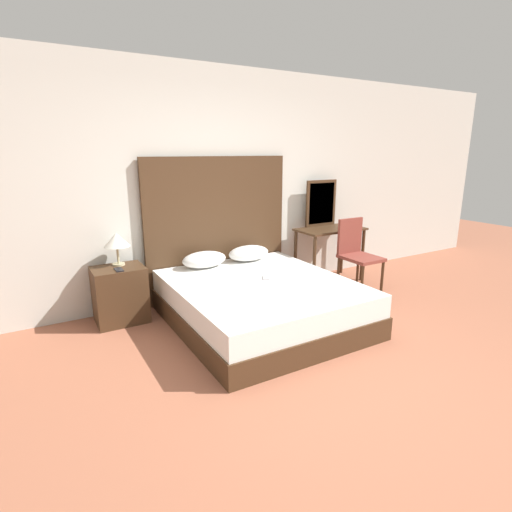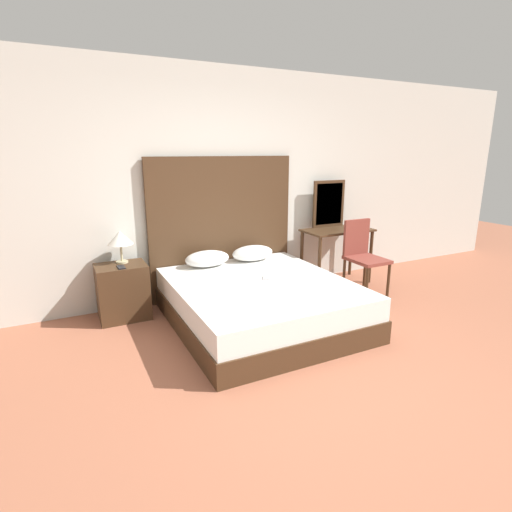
{
  "view_description": "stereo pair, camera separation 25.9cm",
  "coord_description": "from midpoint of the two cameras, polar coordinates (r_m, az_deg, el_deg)",
  "views": [
    {
      "loc": [
        -1.93,
        -1.98,
        1.76
      ],
      "look_at": [
        0.08,
        1.46,
        0.7
      ],
      "focal_mm": 28.0,
      "sensor_mm": 36.0,
      "label": 1
    },
    {
      "loc": [
        -1.7,
        -2.1,
        1.76
      ],
      "look_at": [
        0.08,
        1.46,
        0.7
      ],
      "focal_mm": 28.0,
      "sensor_mm": 36.0,
      "label": 2
    }
  ],
  "objects": [
    {
      "name": "ground_plane",
      "position": [
        3.25,
        10.05,
        -18.15
      ],
      "size": [
        16.0,
        16.0,
        0.0
      ],
      "primitive_type": "plane",
      "color": "#9E5B42"
    },
    {
      "name": "wall_back",
      "position": [
        4.85,
        -8.34,
        9.89
      ],
      "size": [
        10.0,
        0.06,
        2.7
      ],
      "color": "silver",
      "rests_on": "ground_plane"
    },
    {
      "name": "bed",
      "position": [
        4.18,
        -1.1,
        -6.66
      ],
      "size": [
        1.73,
        1.96,
        0.45
      ],
      "color": "#422B19",
      "rests_on": "ground_plane"
    },
    {
      "name": "headboard",
      "position": [
        4.88,
        -6.93,
        3.99
      ],
      "size": [
        1.82,
        0.05,
        1.69
      ],
      "color": "#422B19",
      "rests_on": "ground_plane"
    },
    {
      "name": "pillow_left",
      "position": [
        4.63,
        -8.99,
        -0.52
      ],
      "size": [
        0.52,
        0.31,
        0.18
      ],
      "color": "white",
      "rests_on": "bed"
    },
    {
      "name": "pillow_right",
      "position": [
        4.87,
        -2.57,
        0.4
      ],
      "size": [
        0.52,
        0.31,
        0.18
      ],
      "color": "white",
      "rests_on": "bed"
    },
    {
      "name": "phone_on_bed",
      "position": [
        4.22,
        -0.34,
        -3.11
      ],
      "size": [
        0.14,
        0.16,
        0.01
      ],
      "color": "#B7B7BC",
      "rests_on": "bed"
    },
    {
      "name": "nightstand",
      "position": [
        4.47,
        -20.45,
        -5.21
      ],
      "size": [
        0.51,
        0.41,
        0.59
      ],
      "color": "#422B19",
      "rests_on": "ground_plane"
    },
    {
      "name": "table_lamp",
      "position": [
        4.4,
        -20.91,
        2.06
      ],
      "size": [
        0.26,
        0.26,
        0.34
      ],
      "color": "tan",
      "rests_on": "nightstand"
    },
    {
      "name": "phone_on_nightstand",
      "position": [
        4.28,
        -20.66,
        -1.85
      ],
      "size": [
        0.07,
        0.15,
        0.01
      ],
      "color": "black",
      "rests_on": "nightstand"
    },
    {
      "name": "vanity_desk",
      "position": [
        5.47,
        9.19,
        2.52
      ],
      "size": [
        0.92,
        0.49,
        0.74
      ],
      "color": "#422B19",
      "rests_on": "ground_plane"
    },
    {
      "name": "vanity_mirror",
      "position": [
        5.56,
        7.96,
        7.47
      ],
      "size": [
        0.49,
        0.03,
        0.63
      ],
      "color": "#422B19",
      "rests_on": "vanity_desk"
    },
    {
      "name": "chair",
      "position": [
        5.17,
        12.75,
        0.67
      ],
      "size": [
        0.4,
        0.48,
        0.92
      ],
      "color": "brown",
      "rests_on": "ground_plane"
    }
  ]
}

